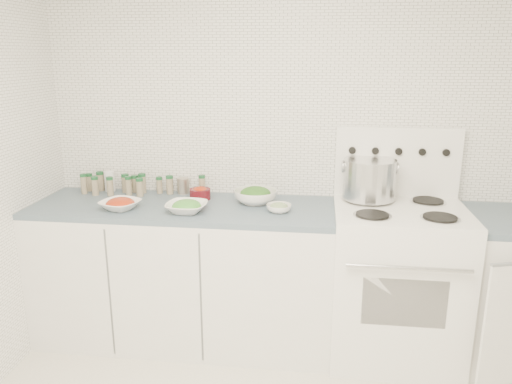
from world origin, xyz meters
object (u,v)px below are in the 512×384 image
Objects in this scene: bowl_snowpea at (187,207)px; bowl_tomato at (120,204)px; stove at (396,277)px; stock_pot at (369,177)px.

bowl_tomato is at bearing 179.30° from bowl_snowpea.
stove is at bearing 4.46° from bowl_tomato.
stove reaches higher than stock_pot.
bowl_tomato is (-1.65, -0.13, 0.44)m from stove.
bowl_snowpea is at bearing -173.86° from stove.
bowl_tomato is at bearing -175.54° from stove.
stove reaches higher than bowl_snowpea.
stock_pot is (-0.18, 0.14, 0.58)m from stove.
stove is 1.32m from bowl_snowpea.
stock_pot is 1.19× the size of bowl_tomato.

